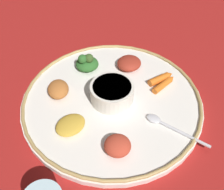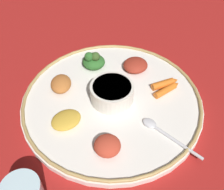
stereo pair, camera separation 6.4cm
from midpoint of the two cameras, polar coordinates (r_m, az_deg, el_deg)
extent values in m
plane|color=maroon|center=(0.66, -2.76, -1.93)|extent=(2.40, 2.40, 0.00)
cylinder|color=white|center=(0.66, -2.79, -1.50)|extent=(0.44, 0.44, 0.02)
torus|color=tan|center=(0.65, -2.82, -0.88)|extent=(0.44, 0.44, 0.01)
cylinder|color=silver|center=(0.63, -2.88, 0.34)|extent=(0.11, 0.11, 0.05)
cylinder|color=brown|center=(0.62, -2.95, 1.61)|extent=(0.09, 0.09, 0.01)
ellipsoid|color=silver|center=(0.61, 6.04, -5.27)|extent=(0.04, 0.04, 0.01)
cylinder|color=silver|center=(0.59, 12.49, -8.48)|extent=(0.09, 0.08, 0.01)
ellipsoid|color=#2D6628|center=(0.73, -7.93, 6.59)|extent=(0.08, 0.08, 0.03)
sphere|color=#23511E|center=(0.71, -8.23, 7.74)|extent=(0.02, 0.02, 0.02)
sphere|color=#385623|center=(0.71, -7.60, 7.79)|extent=(0.02, 0.02, 0.02)
sphere|color=#2D6628|center=(0.71, -9.01, 7.59)|extent=(0.02, 0.02, 0.02)
cylinder|color=orange|center=(0.68, 8.26, 1.95)|extent=(0.06, 0.05, 0.02)
cone|color=orange|center=(0.70, 10.35, 3.52)|extent=(0.02, 0.02, 0.01)
cylinder|color=orange|center=(0.69, 7.55, 3.25)|extent=(0.06, 0.04, 0.02)
cone|color=orange|center=(0.71, 9.99, 4.29)|extent=(0.02, 0.02, 0.02)
ellipsoid|color=#B73D28|center=(0.55, -2.17, -11.12)|extent=(0.06, 0.06, 0.03)
ellipsoid|color=gold|center=(0.60, -12.05, -6.55)|extent=(0.09, 0.09, 0.02)
ellipsoid|color=maroon|center=(0.73, 1.22, 6.81)|extent=(0.09, 0.09, 0.03)
ellipsoid|color=#B2662D|center=(0.67, -14.28, 1.10)|extent=(0.06, 0.07, 0.03)
camera|label=1|loc=(0.03, -92.87, -3.02)|focal=42.14mm
camera|label=2|loc=(0.03, 87.13, 3.02)|focal=42.14mm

